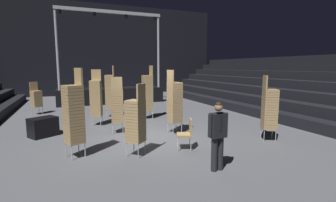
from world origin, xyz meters
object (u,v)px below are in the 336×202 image
object	(u,v)px
loose_chair_near_man	(187,132)
chair_stack_rear_centre	(74,113)
chair_stack_front_left	(110,91)
chair_stack_rear_right	(269,108)
chair_stack_mid_centre	(136,120)
chair_stack_mid_right	(117,105)
chair_stack_front_right	(175,102)
stage_riser	(111,93)
chair_stack_mid_left	(148,92)
chair_stack_aisle_left	(96,98)
chair_stack_rear_left	(36,98)
equipment_road_case	(43,127)
man_with_tie	(218,132)

from	to	relation	value
loose_chair_near_man	chair_stack_rear_centre	bearing A→B (deg)	101.52
chair_stack_front_left	chair_stack_rear_right	world-z (taller)	chair_stack_front_left
chair_stack_front_left	chair_stack_mid_centre	distance (m)	5.91
chair_stack_mid_right	loose_chair_near_man	bearing A→B (deg)	-50.92
chair_stack_mid_right	loose_chair_near_man	distance (m)	3.18
chair_stack_front_left	chair_stack_front_right	bearing A→B (deg)	-139.10
stage_riser	chair_stack_mid_left	xyz separation A→B (m)	(0.74, -6.41, 0.63)
chair_stack_mid_centre	chair_stack_rear_right	xyz separation A→B (m)	(4.57, -0.26, 0.08)
chair_stack_mid_left	chair_stack_aisle_left	xyz separation A→B (m)	(-2.46, -0.53, -0.08)
chair_stack_mid_left	chair_stack_rear_left	bearing A→B (deg)	56.64
chair_stack_aisle_left	equipment_road_case	distance (m)	2.42
man_with_tie	equipment_road_case	size ratio (longest dim) A/B	1.87
stage_riser	chair_stack_mid_right	distance (m)	8.62
chair_stack_rear_right	chair_stack_aisle_left	xyz separation A→B (m)	(-5.18, 4.51, 0.08)
loose_chair_near_man	equipment_road_case	bearing A→B (deg)	74.23
chair_stack_aisle_left	equipment_road_case	world-z (taller)	chair_stack_aisle_left
man_with_tie	chair_stack_front_left	distance (m)	7.76
man_with_tie	chair_stack_mid_right	bearing A→B (deg)	-75.05
stage_riser	loose_chair_near_man	world-z (taller)	stage_riser
chair_stack_front_right	equipment_road_case	distance (m)	4.86
man_with_tie	chair_stack_mid_centre	xyz separation A→B (m)	(-1.56, 1.74, 0.07)
chair_stack_mid_right	chair_stack_mid_left	bearing A→B (deg)	57.29
chair_stack_mid_right	chair_stack_aisle_left	bearing A→B (deg)	118.87
chair_stack_front_right	chair_stack_rear_left	size ratio (longest dim) A/B	1.40
stage_riser	chair_stack_aisle_left	distance (m)	7.17
chair_stack_front_right	chair_stack_mid_right	distance (m)	2.17
chair_stack_mid_left	chair_stack_rear_right	distance (m)	5.73
chair_stack_front_left	chair_stack_rear_right	xyz separation A→B (m)	(4.32, -6.16, -0.17)
chair_stack_front_left	equipment_road_case	xyz separation A→B (m)	(-2.86, -2.73, -0.93)
stage_riser	chair_stack_front_left	xyz separation A→B (m)	(-0.85, -5.29, 0.63)
chair_stack_mid_right	chair_stack_rear_left	world-z (taller)	chair_stack_mid_right
stage_riser	chair_stack_mid_centre	world-z (taller)	stage_riser
equipment_road_case	loose_chair_near_man	size ratio (longest dim) A/B	0.95
chair_stack_rear_left	chair_stack_front_right	bearing A→B (deg)	97.75
chair_stack_mid_centre	chair_stack_aisle_left	world-z (taller)	chair_stack_aisle_left
chair_stack_front_right	chair_stack_rear_right	size ratio (longest dim) A/B	1.08
chair_stack_rear_left	loose_chair_near_man	bearing A→B (deg)	88.39
man_with_tie	chair_stack_mid_right	xyz separation A→B (m)	(-1.58, 4.39, 0.12)
chair_stack_front_right	loose_chair_near_man	bearing A→B (deg)	-21.98
chair_stack_aisle_left	chair_stack_mid_centre	bearing A→B (deg)	116.71
chair_stack_mid_centre	chair_stack_front_right	bearing A→B (deg)	-0.69
man_with_tie	chair_stack_mid_right	world-z (taller)	chair_stack_mid_right
chair_stack_rear_left	chair_stack_mid_left	bearing A→B (deg)	115.01
chair_stack_mid_left	chair_stack_mid_right	world-z (taller)	chair_stack_mid_left
chair_stack_mid_centre	chair_stack_rear_right	bearing A→B (deg)	-46.61
chair_stack_mid_right	chair_stack_mid_centre	xyz separation A→B (m)	(0.02, -2.65, -0.04)
chair_stack_mid_centre	chair_stack_rear_left	xyz separation A→B (m)	(-3.28, 8.04, -0.17)
chair_stack_mid_centre	chair_stack_rear_left	distance (m)	8.68
man_with_tie	chair_stack_aisle_left	distance (m)	6.37
chair_stack_front_right	chair_stack_mid_centre	size ratio (longest dim) A/B	1.17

